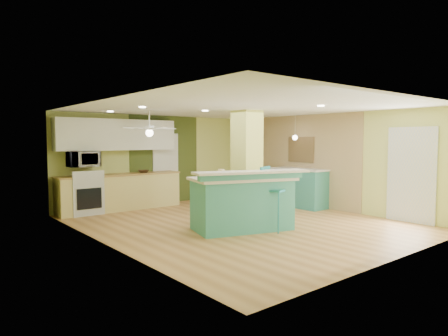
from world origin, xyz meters
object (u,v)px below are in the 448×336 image
at_px(peninsula, 242,202).
at_px(bar_stool, 270,188).
at_px(fruit_bowl, 144,171).
at_px(canister, 221,173).
at_px(side_counter, 299,187).

distance_m(peninsula, bar_stool, 0.62).
height_order(peninsula, fruit_bowl, peninsula).
relative_size(bar_stool, fruit_bowl, 4.20).
distance_m(bar_stool, fruit_bowl, 4.09).
height_order(bar_stool, canister, bar_stool).
height_order(peninsula, bar_stool, bar_stool).
bearing_deg(bar_stool, fruit_bowl, 79.12).
distance_m(side_counter, fruit_bowl, 4.23).
bearing_deg(peninsula, bar_stool, -29.36).
bearing_deg(canister, bar_stool, -44.16).
xyz_separation_m(side_counter, canister, (-3.41, -0.85, 0.62)).
xyz_separation_m(fruit_bowl, canister, (-0.03, -3.35, 0.17)).
bearing_deg(bar_stool, side_counter, 9.14).
bearing_deg(canister, fruit_bowl, 89.51).
height_order(bar_stool, side_counter, bar_stool).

